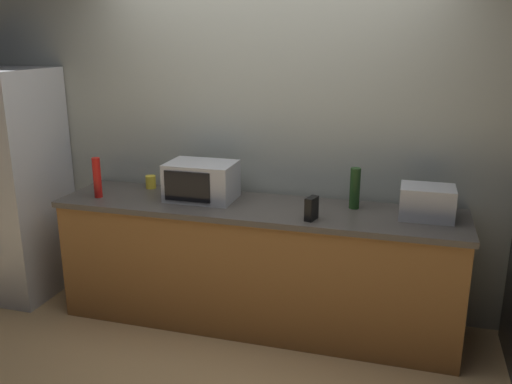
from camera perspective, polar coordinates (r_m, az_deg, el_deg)
name	(u,v)px	position (r m, az deg, el deg)	size (l,w,h in m)	color
ground_plane	(240,351)	(3.79, -1.74, -16.34)	(8.00, 8.00, 0.00)	tan
back_wall	(271,132)	(4.04, 1.62, 6.35)	(6.40, 0.10, 2.70)	#9EA399
counter_run	(256,265)	(3.92, 0.00, -7.73)	(2.84, 0.64, 0.90)	brown
refrigerator	(8,184)	(4.73, -24.62, 0.75)	(0.72, 0.73, 1.80)	#B7BABF
microwave	(201,181)	(3.89, -5.76, 1.16)	(0.48, 0.35, 0.27)	#B7BABF
toaster_oven	(427,202)	(3.65, 17.55, -1.04)	(0.34, 0.26, 0.21)	#B7BABF
cordless_phone	(312,209)	(3.47, 5.86, -1.74)	(0.05, 0.11, 0.15)	black
bottle_hot_sauce	(97,178)	(4.09, -16.37, 1.47)	(0.06, 0.06, 0.29)	red
bottle_wine	(355,188)	(3.73, 10.36, 0.38)	(0.07, 0.07, 0.28)	#1E3F19
mug_yellow	(151,182)	(4.26, -11.02, 1.05)	(0.08, 0.08, 0.10)	yellow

